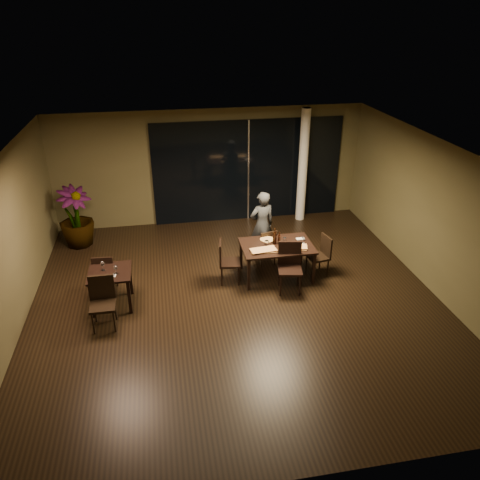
% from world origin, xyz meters
% --- Properties ---
extents(ground, '(8.00, 8.00, 0.00)m').
position_xyz_m(ground, '(0.00, 0.00, 0.00)').
color(ground, black).
rests_on(ground, ground).
extents(wall_back, '(8.00, 0.10, 3.00)m').
position_xyz_m(wall_back, '(0.00, 4.05, 1.50)').
color(wall_back, '#4D4729').
rests_on(wall_back, ground).
extents(wall_front, '(8.00, 0.10, 3.00)m').
position_xyz_m(wall_front, '(0.00, -4.05, 1.50)').
color(wall_front, '#4D4729').
rests_on(wall_front, ground).
extents(wall_left, '(0.10, 8.00, 3.00)m').
position_xyz_m(wall_left, '(-4.05, 0.00, 1.50)').
color(wall_left, '#4D4729').
rests_on(wall_left, ground).
extents(wall_right, '(0.10, 8.00, 3.00)m').
position_xyz_m(wall_right, '(4.05, 0.00, 1.50)').
color(wall_right, '#4D4729').
rests_on(wall_right, ground).
extents(ceiling, '(8.00, 8.00, 0.04)m').
position_xyz_m(ceiling, '(0.00, 0.00, 3.02)').
color(ceiling, silver).
rests_on(ceiling, wall_back).
extents(window_panel, '(5.00, 0.06, 2.70)m').
position_xyz_m(window_panel, '(1.00, 3.96, 1.35)').
color(window_panel, black).
rests_on(window_panel, ground).
extents(column, '(0.24, 0.24, 3.00)m').
position_xyz_m(column, '(2.40, 3.65, 1.50)').
color(column, white).
rests_on(column, ground).
extents(main_table, '(1.50, 1.00, 0.75)m').
position_xyz_m(main_table, '(1.00, 0.80, 0.68)').
color(main_table, black).
rests_on(main_table, ground).
extents(side_table, '(0.80, 0.80, 0.75)m').
position_xyz_m(side_table, '(-2.40, 0.30, 0.62)').
color(side_table, black).
rests_on(side_table, ground).
extents(chair_main_far, '(0.47, 0.47, 0.86)m').
position_xyz_m(chair_main_far, '(0.91, 1.34, 0.48)').
color(chair_main_far, black).
rests_on(chair_main_far, ground).
extents(chair_main_near, '(0.55, 0.55, 1.02)m').
position_xyz_m(chair_main_near, '(1.14, 0.27, 0.57)').
color(chair_main_near, black).
rests_on(chair_main_near, ground).
extents(chair_main_left, '(0.49, 0.49, 0.93)m').
position_xyz_m(chair_main_left, '(-0.09, 0.78, 0.52)').
color(chair_main_left, black).
rests_on(chair_main_left, ground).
extents(chair_main_right, '(0.49, 0.49, 0.89)m').
position_xyz_m(chair_main_right, '(1.97, 0.73, 0.50)').
color(chair_main_right, black).
rests_on(chair_main_right, ground).
extents(chair_side_far, '(0.44, 0.44, 0.88)m').
position_xyz_m(chair_side_far, '(-2.55, 0.76, 0.49)').
color(chair_side_far, black).
rests_on(chair_side_far, ground).
extents(chair_side_near, '(0.45, 0.45, 0.97)m').
position_xyz_m(chair_side_near, '(-2.50, -0.31, 0.54)').
color(chair_side_near, black).
rests_on(chair_side_near, ground).
extents(diner, '(0.60, 0.45, 1.59)m').
position_xyz_m(diner, '(0.89, 1.76, 0.79)').
color(diner, '#2A2C2F').
rests_on(diner, ground).
extents(potted_plant, '(1.14, 1.14, 1.48)m').
position_xyz_m(potted_plant, '(-3.37, 3.10, 0.74)').
color(potted_plant, '#1B4517').
rests_on(potted_plant, ground).
extents(pizza_board_left, '(0.54, 0.28, 0.01)m').
position_xyz_m(pizza_board_left, '(0.66, 0.59, 0.76)').
color(pizza_board_left, '#4B3018').
rests_on(pizza_board_left, main_table).
extents(pizza_board_right, '(0.56, 0.42, 0.01)m').
position_xyz_m(pizza_board_right, '(1.34, 0.62, 0.76)').
color(pizza_board_right, '#482D17').
rests_on(pizza_board_right, main_table).
extents(oblong_pizza_left, '(0.54, 0.29, 0.02)m').
position_xyz_m(oblong_pizza_left, '(0.66, 0.59, 0.77)').
color(oblong_pizza_left, maroon).
rests_on(oblong_pizza_left, pizza_board_left).
extents(oblong_pizza_right, '(0.52, 0.32, 0.02)m').
position_xyz_m(oblong_pizza_right, '(1.34, 0.62, 0.77)').
color(oblong_pizza_right, maroon).
rests_on(oblong_pizza_right, pizza_board_right).
extents(round_pizza, '(0.29, 0.29, 0.01)m').
position_xyz_m(round_pizza, '(0.85, 1.07, 0.76)').
color(round_pizza, '#B53514').
rests_on(round_pizza, main_table).
extents(bottle_a, '(0.06, 0.06, 0.28)m').
position_xyz_m(bottle_a, '(0.97, 0.87, 0.89)').
color(bottle_a, black).
rests_on(bottle_a, main_table).
extents(bottle_b, '(0.06, 0.06, 0.27)m').
position_xyz_m(bottle_b, '(1.05, 0.84, 0.89)').
color(bottle_b, black).
rests_on(bottle_b, main_table).
extents(bottle_c, '(0.08, 0.08, 0.35)m').
position_xyz_m(bottle_c, '(0.96, 0.88, 0.92)').
color(bottle_c, black).
rests_on(bottle_c, main_table).
extents(tumbler_left, '(0.09, 0.09, 0.10)m').
position_xyz_m(tumbler_left, '(0.79, 0.85, 0.80)').
color(tumbler_left, white).
rests_on(tumbler_left, main_table).
extents(tumbler_right, '(0.07, 0.07, 0.09)m').
position_xyz_m(tumbler_right, '(1.21, 0.95, 0.79)').
color(tumbler_right, white).
rests_on(tumbler_right, main_table).
extents(napkin_near, '(0.19, 0.13, 0.01)m').
position_xyz_m(napkin_near, '(1.50, 0.72, 0.76)').
color(napkin_near, silver).
rests_on(napkin_near, main_table).
extents(napkin_far, '(0.18, 0.10, 0.01)m').
position_xyz_m(napkin_far, '(1.57, 0.98, 0.76)').
color(napkin_far, white).
rests_on(napkin_far, main_table).
extents(wine_glass_a, '(0.08, 0.08, 0.18)m').
position_xyz_m(wine_glass_a, '(-2.52, 0.37, 0.84)').
color(wine_glass_a, white).
rests_on(wine_glass_a, side_table).
extents(wine_glass_b, '(0.08, 0.08, 0.17)m').
position_xyz_m(wine_glass_b, '(-2.27, 0.20, 0.84)').
color(wine_glass_b, white).
rests_on(wine_glass_b, side_table).
extents(side_napkin, '(0.19, 0.13, 0.01)m').
position_xyz_m(side_napkin, '(-2.36, 0.12, 0.76)').
color(side_napkin, white).
rests_on(side_napkin, side_table).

